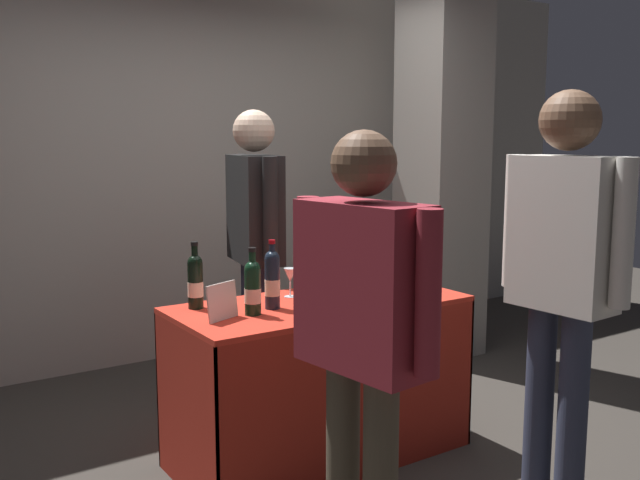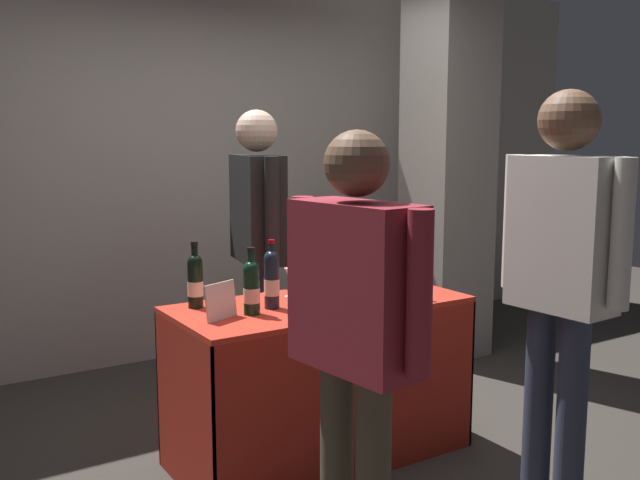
# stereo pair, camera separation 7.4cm
# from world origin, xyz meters

# --- Properties ---
(ground_plane) EXTENTS (12.00, 12.00, 0.00)m
(ground_plane) POSITION_xyz_m (0.00, 0.00, 0.00)
(ground_plane) COLOR #38332D
(back_partition) EXTENTS (7.95, 0.12, 2.86)m
(back_partition) POSITION_xyz_m (0.00, 1.98, 1.43)
(back_partition) COLOR #9E998E
(back_partition) RESTS_ON ground_plane
(concrete_pillar) EXTENTS (0.49, 0.49, 3.53)m
(concrete_pillar) POSITION_xyz_m (1.68, 0.95, 1.76)
(concrete_pillar) COLOR gray
(concrete_pillar) RESTS_ON ground_plane
(tasting_table) EXTENTS (1.42, 0.65, 0.78)m
(tasting_table) POSITION_xyz_m (0.00, 0.00, 0.53)
(tasting_table) COLOR red
(tasting_table) RESTS_ON ground_plane
(featured_wine_bottle) EXTENTS (0.07, 0.07, 0.33)m
(featured_wine_bottle) POSITION_xyz_m (0.41, -0.13, 0.92)
(featured_wine_bottle) COLOR #38230F
(featured_wine_bottle) RESTS_ON tasting_table
(display_bottle_0) EXTENTS (0.08, 0.08, 0.32)m
(display_bottle_0) POSITION_xyz_m (0.25, 0.07, 0.91)
(display_bottle_0) COLOR #192333
(display_bottle_0) RESTS_ON tasting_table
(display_bottle_1) EXTENTS (0.08, 0.08, 0.35)m
(display_bottle_1) POSITION_xyz_m (0.54, 0.12, 0.93)
(display_bottle_1) COLOR #38230F
(display_bottle_1) RESTS_ON tasting_table
(display_bottle_2) EXTENTS (0.07, 0.07, 0.31)m
(display_bottle_2) POSITION_xyz_m (-0.55, 0.21, 0.91)
(display_bottle_2) COLOR black
(display_bottle_2) RESTS_ON tasting_table
(display_bottle_3) EXTENTS (0.07, 0.07, 0.32)m
(display_bottle_3) POSITION_xyz_m (-0.26, 0.01, 0.92)
(display_bottle_3) COLOR #192333
(display_bottle_3) RESTS_ON tasting_table
(display_bottle_4) EXTENTS (0.08, 0.08, 0.30)m
(display_bottle_4) POSITION_xyz_m (-0.39, -0.04, 0.91)
(display_bottle_4) COLOR black
(display_bottle_4) RESTS_ON tasting_table
(wine_glass_near_vendor) EXTENTS (0.06, 0.06, 0.14)m
(wine_glass_near_vendor) POSITION_xyz_m (-0.07, 0.16, 0.89)
(wine_glass_near_vendor) COLOR silver
(wine_glass_near_vendor) RESTS_ON tasting_table
(flower_vase) EXTENTS (0.11, 0.11, 0.36)m
(flower_vase) POSITION_xyz_m (0.12, -0.14, 0.89)
(flower_vase) COLOR silver
(flower_vase) RESTS_ON tasting_table
(brochure_stand) EXTENTS (0.18, 0.09, 0.16)m
(brochure_stand) POSITION_xyz_m (-0.54, -0.05, 0.86)
(brochure_stand) COLOR silver
(brochure_stand) RESTS_ON tasting_table
(vendor_presenter) EXTENTS (0.30, 0.62, 1.72)m
(vendor_presenter) POSITION_xyz_m (0.07, 0.77, 1.05)
(vendor_presenter) COLOR #2D3347
(vendor_presenter) RESTS_ON ground_plane
(taster_foreground_right) EXTENTS (0.24, 0.58, 1.75)m
(taster_foreground_right) POSITION_xyz_m (0.54, -0.97, 1.06)
(taster_foreground_right) COLOR #2D3347
(taster_foreground_right) RESTS_ON ground_plane
(taster_foreground_left) EXTENTS (0.27, 0.64, 1.59)m
(taster_foreground_left) POSITION_xyz_m (-0.45, -0.93, 0.96)
(taster_foreground_left) COLOR #4C4233
(taster_foreground_left) RESTS_ON ground_plane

